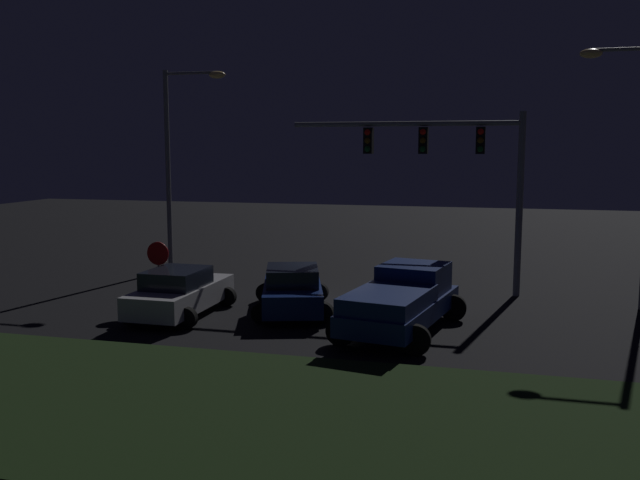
# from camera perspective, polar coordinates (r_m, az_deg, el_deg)

# --- Properties ---
(ground_plane) EXTENTS (80.00, 80.00, 0.00)m
(ground_plane) POSITION_cam_1_polar(r_m,az_deg,el_deg) (23.02, 1.40, -5.49)
(ground_plane) COLOR black
(grass_median) EXTENTS (24.90, 7.29, 0.10)m
(grass_median) POSITION_cam_1_polar(r_m,az_deg,el_deg) (14.20, -7.65, -13.85)
(grass_median) COLOR black
(grass_median) RESTS_ON ground_plane
(pickup_truck) EXTENTS (3.54, 5.68, 1.80)m
(pickup_truck) POSITION_cam_1_polar(r_m,az_deg,el_deg) (19.86, 6.92, -4.72)
(pickup_truck) COLOR navy
(pickup_truck) RESTS_ON ground_plane
(car_sedan) EXTENTS (2.51, 4.42, 1.51)m
(car_sedan) POSITION_cam_1_polar(r_m,az_deg,el_deg) (22.02, -11.58, -4.28)
(car_sedan) COLOR #B7B7BC
(car_sedan) RESTS_ON ground_plane
(car_sedan_far) EXTENTS (3.28, 4.73, 1.51)m
(car_sedan_far) POSITION_cam_1_polar(r_m,az_deg,el_deg) (22.00, -2.31, -4.14)
(car_sedan_far) COLOR navy
(car_sedan_far) RESTS_ON ground_plane
(traffic_signal_gantry) EXTENTS (8.32, 0.56, 6.50)m
(traffic_signal_gantry) POSITION_cam_1_polar(r_m,az_deg,el_deg) (25.01, 10.76, 6.76)
(traffic_signal_gantry) COLOR slate
(traffic_signal_gantry) RESTS_ON ground_plane
(street_lamp_left) EXTENTS (2.77, 0.44, 8.44)m
(street_lamp_left) POSITION_cam_1_polar(r_m,az_deg,el_deg) (29.55, -11.63, 7.64)
(street_lamp_left) COLOR slate
(street_lamp_left) RESTS_ON ground_plane
(street_lamp_right) EXTENTS (2.40, 0.44, 8.47)m
(street_lamp_right) POSITION_cam_1_polar(r_m,az_deg,el_deg) (24.23, 24.80, 7.08)
(street_lamp_right) COLOR slate
(street_lamp_right) RESTS_ON ground_plane
(stop_sign) EXTENTS (0.76, 0.08, 2.23)m
(stop_sign) POSITION_cam_1_polar(r_m,az_deg,el_deg) (22.84, -13.29, -1.81)
(stop_sign) COLOR slate
(stop_sign) RESTS_ON ground_plane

